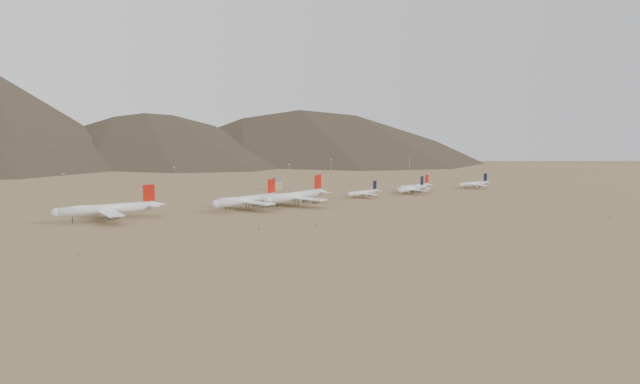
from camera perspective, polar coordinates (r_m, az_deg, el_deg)
ground at (r=480.29m, az=0.46°, el=-1.39°), size 3000.00×3000.00×0.00m
mountain_ridge at (r=1317.19m, az=-23.58°, el=9.77°), size 4400.00×1000.00×300.00m
widebody_west at (r=440.46m, az=-18.88°, el=-1.48°), size 75.63×58.04×22.45m
widebody_centre at (r=469.91m, az=-6.72°, el=-0.72°), size 69.07×54.51×20.97m
widebody_east at (r=487.26m, az=-2.23°, el=-0.36°), size 72.83×57.79×22.33m
narrowbody_a at (r=537.54m, az=4.04°, el=-0.06°), size 40.85×29.85×13.60m
narrowbody_b at (r=569.25m, az=8.45°, el=0.31°), size 44.37×32.71×14.93m
narrowbody_c at (r=588.33m, az=8.79°, el=0.50°), size 44.40×32.21×14.69m
narrowbody_d at (r=626.71m, az=13.95°, el=0.74°), size 42.27×30.25×13.94m
control_tower at (r=595.28m, az=-3.99°, el=0.69°), size 8.00×8.00×12.00m
mast_far_west at (r=522.57m, az=-22.37°, el=0.33°), size 2.00×0.60×25.70m
mast_west at (r=564.07m, az=-13.17°, el=1.10°), size 2.00×0.60×25.70m
mast_centre at (r=584.51m, az=-2.84°, el=1.47°), size 2.00×0.60×25.70m
mast_east at (r=650.73m, az=1.01°, el=2.01°), size 2.00×0.60×25.70m
mast_far_east at (r=718.62m, az=8.19°, el=2.39°), size 2.00×0.60×25.70m
desert_scrub at (r=432.93m, az=10.05°, el=-2.35°), size 429.23×183.04×0.91m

